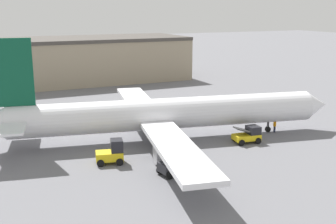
# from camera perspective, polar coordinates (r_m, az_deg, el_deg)

# --- Properties ---
(ground_plane) EXTENTS (400.00, 400.00, 0.00)m
(ground_plane) POSITION_cam_1_polar(r_m,az_deg,el_deg) (51.12, 0.00, -3.69)
(ground_plane) COLOR slate
(terminal_building) EXTENTS (71.85, 17.58, 9.42)m
(terminal_building) POSITION_cam_1_polar(r_m,az_deg,el_deg) (91.06, -19.93, 6.27)
(terminal_building) COLOR gray
(terminal_building) RESTS_ON ground_plane
(airplane) EXTENTS (43.55, 39.56, 12.39)m
(airplane) POSITION_cam_1_polar(r_m,az_deg,el_deg) (50.02, -1.24, -0.33)
(airplane) COLOR white
(airplane) RESTS_ON ground_plane
(ground_crew_worker) EXTENTS (0.36, 0.36, 1.63)m
(ground_crew_worker) POSITION_cam_1_polar(r_m,az_deg,el_deg) (55.43, 14.25, -1.79)
(ground_crew_worker) COLOR #1E2338
(ground_crew_worker) RESTS_ON ground_plane
(baggage_tug) EXTENTS (2.96, 2.22, 2.59)m
(baggage_tug) POSITION_cam_1_polar(r_m,az_deg,el_deg) (40.33, 0.99, -6.84)
(baggage_tug) COLOR #2D2D33
(baggage_tug) RESTS_ON ground_plane
(belt_loader_truck) EXTENTS (3.26, 2.28, 1.98)m
(belt_loader_truck) POSITION_cam_1_polar(r_m,az_deg,el_deg) (50.54, 10.82, -3.03)
(belt_loader_truck) COLOR yellow
(belt_loader_truck) RESTS_ON ground_plane
(pushback_tug) EXTENTS (3.04, 2.49, 2.48)m
(pushback_tug) POSITION_cam_1_polar(r_m,az_deg,el_deg) (43.43, -7.61, -5.49)
(pushback_tug) COLOR yellow
(pushback_tug) RESTS_ON ground_plane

